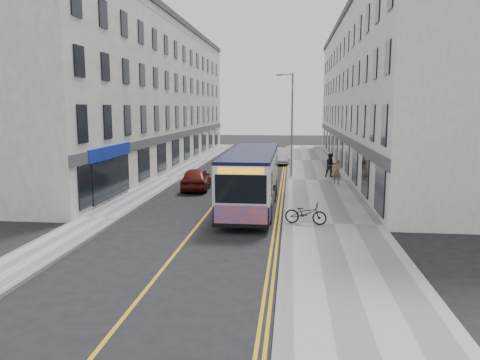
% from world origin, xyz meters
% --- Properties ---
extents(ground, '(140.00, 140.00, 0.00)m').
position_xyz_m(ground, '(0.00, 0.00, 0.00)').
color(ground, black).
rests_on(ground, ground).
extents(pavement_east, '(4.50, 64.00, 0.12)m').
position_xyz_m(pavement_east, '(6.25, 12.00, 0.06)').
color(pavement_east, '#99999C').
rests_on(pavement_east, ground).
extents(pavement_west, '(2.00, 64.00, 0.12)m').
position_xyz_m(pavement_west, '(-5.00, 12.00, 0.06)').
color(pavement_west, '#99999C').
rests_on(pavement_west, ground).
extents(kerb_east, '(0.18, 64.00, 0.13)m').
position_xyz_m(kerb_east, '(4.00, 12.00, 0.07)').
color(kerb_east, slate).
rests_on(kerb_east, ground).
extents(kerb_west, '(0.18, 64.00, 0.13)m').
position_xyz_m(kerb_west, '(-4.00, 12.00, 0.07)').
color(kerb_west, slate).
rests_on(kerb_west, ground).
extents(road_centre_line, '(0.12, 64.00, 0.01)m').
position_xyz_m(road_centre_line, '(0.00, 12.00, 0.00)').
color(road_centre_line, '#CF9312').
rests_on(road_centre_line, ground).
extents(road_dbl_yellow_inner, '(0.10, 64.00, 0.01)m').
position_xyz_m(road_dbl_yellow_inner, '(3.55, 12.00, 0.00)').
color(road_dbl_yellow_inner, '#CF9312').
rests_on(road_dbl_yellow_inner, ground).
extents(road_dbl_yellow_outer, '(0.10, 64.00, 0.01)m').
position_xyz_m(road_dbl_yellow_outer, '(3.75, 12.00, 0.00)').
color(road_dbl_yellow_outer, '#CF9312').
rests_on(road_dbl_yellow_outer, ground).
extents(terrace_east, '(6.00, 46.00, 13.00)m').
position_xyz_m(terrace_east, '(11.50, 21.00, 6.50)').
color(terrace_east, white).
rests_on(terrace_east, ground).
extents(terrace_west, '(6.00, 46.00, 13.00)m').
position_xyz_m(terrace_west, '(-9.00, 21.00, 6.50)').
color(terrace_west, white).
rests_on(terrace_west, ground).
extents(streetlamp, '(1.32, 0.18, 8.00)m').
position_xyz_m(streetlamp, '(4.17, 14.00, 4.38)').
color(streetlamp, gray).
rests_on(streetlamp, ground).
extents(city_bus, '(2.51, 10.76, 3.12)m').
position_xyz_m(city_bus, '(2.16, 2.16, 1.71)').
color(city_bus, black).
rests_on(city_bus, ground).
extents(bicycle, '(1.99, 0.99, 1.00)m').
position_xyz_m(bicycle, '(4.95, -1.44, 0.62)').
color(bicycle, black).
rests_on(bicycle, pavement_east).
extents(pedestrian_near, '(0.73, 0.62, 1.70)m').
position_xyz_m(pedestrian_near, '(7.42, 10.33, 0.97)').
color(pedestrian_near, '#916542').
rests_on(pedestrian_near, pavement_east).
extents(pedestrian_far, '(0.99, 0.82, 1.83)m').
position_xyz_m(pedestrian_far, '(7.25, 13.45, 1.03)').
color(pedestrian_far, black).
rests_on(pedestrian_far, pavement_east).
extents(car_white, '(1.82, 4.64, 1.50)m').
position_xyz_m(car_white, '(3.20, 22.79, 0.75)').
color(car_white, silver).
rests_on(car_white, ground).
extents(car_maroon, '(2.08, 4.44, 1.47)m').
position_xyz_m(car_maroon, '(-2.00, 7.64, 0.73)').
color(car_maroon, '#54110E').
rests_on(car_maroon, ground).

